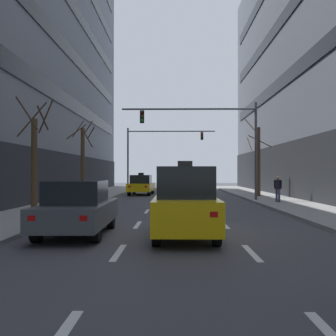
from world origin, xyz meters
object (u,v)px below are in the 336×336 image
at_px(traffic_signal_1, 154,146).
at_px(car_driving_1, 78,208).
at_px(taxi_driving_0, 141,185).
at_px(pedestrian_1, 278,187).
at_px(street_tree_0, 34,161).
at_px(traffic_signal_0, 215,132).
at_px(street_tree_1, 83,161).
at_px(street_tree_2, 258,160).
at_px(taxi_driving_2, 185,202).

bearing_deg(traffic_signal_1, car_driving_1, -91.70).
height_order(taxi_driving_0, pedestrian_1, taxi_driving_0).
bearing_deg(street_tree_0, traffic_signal_1, 81.26).
bearing_deg(pedestrian_1, car_driving_1, -128.63).
relative_size(traffic_signal_0, street_tree_0, 1.81).
relative_size(street_tree_1, street_tree_2, 0.87).
bearing_deg(traffic_signal_1, taxi_driving_2, -85.40).
bearing_deg(taxi_driving_0, pedestrian_1, -47.16).
distance_m(street_tree_0, street_tree_2, 18.39).
xyz_separation_m(car_driving_1, street_tree_1, (-3.02, 13.45, 1.90)).
bearing_deg(traffic_signal_0, taxi_driving_0, 126.39).
distance_m(taxi_driving_0, traffic_signal_0, 10.24).
bearing_deg(taxi_driving_0, traffic_signal_1, 85.02).
height_order(taxi_driving_0, traffic_signal_0, traffic_signal_0).
distance_m(car_driving_1, pedestrian_1, 15.04).
distance_m(traffic_signal_1, street_tree_2, 14.94).
xyz_separation_m(car_driving_1, traffic_signal_1, (0.89, 30.00, 4.01)).
relative_size(car_driving_1, street_tree_0, 0.91).
height_order(street_tree_0, pedestrian_1, street_tree_0).
relative_size(car_driving_1, taxi_driving_2, 1.04).
height_order(car_driving_1, street_tree_0, street_tree_0).
bearing_deg(traffic_signal_1, taxi_driving_0, -94.98).
height_order(taxi_driving_2, street_tree_0, street_tree_0).
xyz_separation_m(taxi_driving_2, traffic_signal_1, (-2.45, 30.45, 3.79)).
bearing_deg(pedestrian_1, street_tree_0, -149.90).
bearing_deg(street_tree_1, pedestrian_1, -7.83).
bearing_deg(street_tree_2, taxi_driving_0, 158.42).
bearing_deg(car_driving_1, taxi_driving_2, -7.60).
xyz_separation_m(car_driving_1, street_tree_0, (-3.02, 4.56, 1.60)).
relative_size(car_driving_1, traffic_signal_1, 0.48).
height_order(street_tree_1, pedestrian_1, street_tree_1).
distance_m(car_driving_1, traffic_signal_0, 15.68).
bearing_deg(traffic_signal_0, car_driving_1, -112.42).
height_order(traffic_signal_1, street_tree_0, traffic_signal_1).
distance_m(taxi_driving_0, pedestrian_1, 13.56).
bearing_deg(traffic_signal_1, street_tree_1, -103.31).
bearing_deg(car_driving_1, traffic_signal_1, 88.30).
height_order(car_driving_1, traffic_signal_0, traffic_signal_0).
relative_size(traffic_signal_1, street_tree_1, 1.80).
relative_size(traffic_signal_0, street_tree_2, 1.50).
xyz_separation_m(street_tree_1, street_tree_2, (12.57, 4.53, 0.16)).
height_order(taxi_driving_2, street_tree_1, street_tree_1).
xyz_separation_m(car_driving_1, street_tree_2, (9.55, 17.98, 2.07)).
xyz_separation_m(taxi_driving_0, street_tree_2, (9.38, -3.71, 2.05)).
height_order(traffic_signal_0, street_tree_2, traffic_signal_0).
bearing_deg(taxi_driving_2, street_tree_0, 141.81).
xyz_separation_m(traffic_signal_0, street_tree_1, (-8.82, -0.60, -1.97)).
height_order(taxi_driving_0, street_tree_0, street_tree_0).
height_order(car_driving_1, traffic_signal_1, traffic_signal_1).
xyz_separation_m(car_driving_1, taxi_driving_2, (3.34, -0.45, 0.22)).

